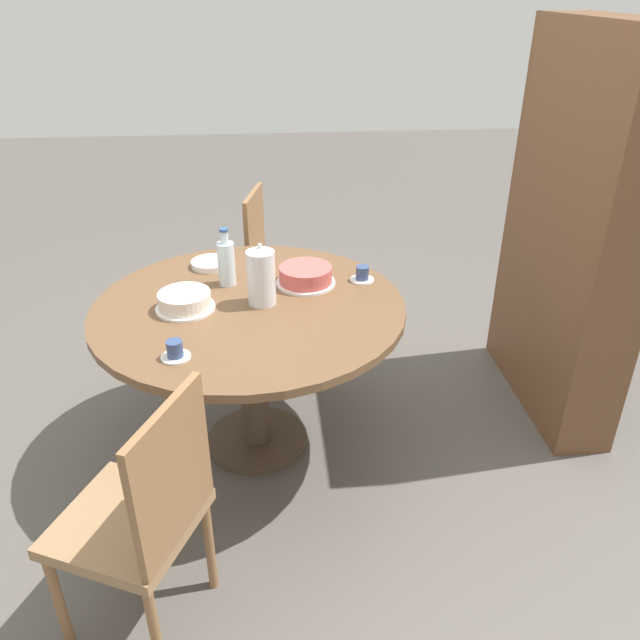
{
  "coord_description": "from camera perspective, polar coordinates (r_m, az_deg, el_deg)",
  "views": [
    {
      "loc": [
        2.41,
        0.09,
        1.98
      ],
      "look_at": [
        0.0,
        0.31,
        0.66
      ],
      "focal_mm": 35.0,
      "sensor_mm": 36.0,
      "label": 1
    }
  ],
  "objects": [
    {
      "name": "chair_b",
      "position": [
        3.7,
        -3.85,
        4.94
      ],
      "size": [
        0.5,
        0.5,
        0.94
      ],
      "rotation": [
        0.0,
        0.0,
        9.21
      ],
      "color": "olive",
      "rests_on": "ground_plane"
    },
    {
      "name": "bookshelf",
      "position": [
        3.21,
        21.83,
        7.47
      ],
      "size": [
        1.0,
        0.28,
        1.86
      ],
      "rotation": [
        0.0,
        0.0,
        3.14
      ],
      "color": "brown",
      "rests_on": "ground_plane"
    },
    {
      "name": "chair_a",
      "position": [
        2.14,
        -15.89,
        -16.72
      ],
      "size": [
        0.55,
        0.55,
        0.94
      ],
      "rotation": [
        0.0,
        0.0,
        5.87
      ],
      "color": "olive",
      "rests_on": "ground_plane"
    },
    {
      "name": "cup_b",
      "position": [
        2.9,
        3.88,
        4.15
      ],
      "size": [
        0.11,
        0.11,
        0.07
      ],
      "color": "silver",
      "rests_on": "dining_table"
    },
    {
      "name": "ground_plane",
      "position": [
        3.12,
        -5.76,
        -10.99
      ],
      "size": [
        14.0,
        14.0,
        0.0
      ],
      "primitive_type": "plane",
      "color": "#56514C"
    },
    {
      "name": "water_bottle",
      "position": [
        2.86,
        -8.57,
        5.27
      ],
      "size": [
        0.08,
        0.08,
        0.27
      ],
      "color": "silver",
      "rests_on": "dining_table"
    },
    {
      "name": "cake_main",
      "position": [
        2.85,
        -1.32,
        4.07
      ],
      "size": [
        0.27,
        0.27,
        0.08
      ],
      "color": "white",
      "rests_on": "dining_table"
    },
    {
      "name": "cup_a",
      "position": [
        2.35,
        -13.11,
        -2.79
      ],
      "size": [
        0.11,
        0.11,
        0.07
      ],
      "color": "silver",
      "rests_on": "dining_table"
    },
    {
      "name": "plate_stack",
      "position": [
        3.09,
        -9.95,
        5.11
      ],
      "size": [
        0.19,
        0.19,
        0.03
      ],
      "color": "white",
      "rests_on": "dining_table"
    },
    {
      "name": "dining_table",
      "position": [
        2.77,
        -6.38,
        -0.93
      ],
      "size": [
        1.35,
        1.35,
        0.76
      ],
      "color": "#473828",
      "rests_on": "ground_plane"
    },
    {
      "name": "cake_second",
      "position": [
        2.69,
        -12.26,
        1.69
      ],
      "size": [
        0.25,
        0.25,
        0.08
      ],
      "color": "white",
      "rests_on": "dining_table"
    },
    {
      "name": "coffee_pot",
      "position": [
        2.65,
        -5.4,
        4.02
      ],
      "size": [
        0.12,
        0.12,
        0.28
      ],
      "color": "silver",
      "rests_on": "dining_table"
    }
  ]
}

